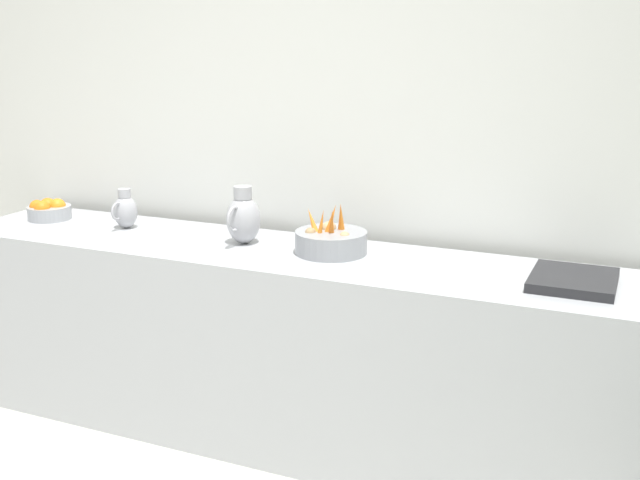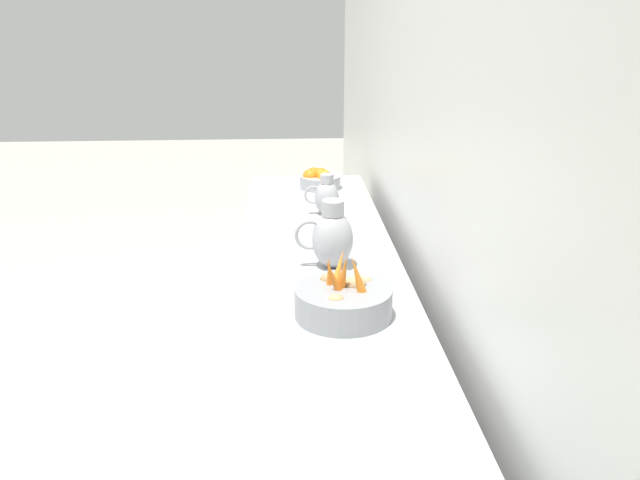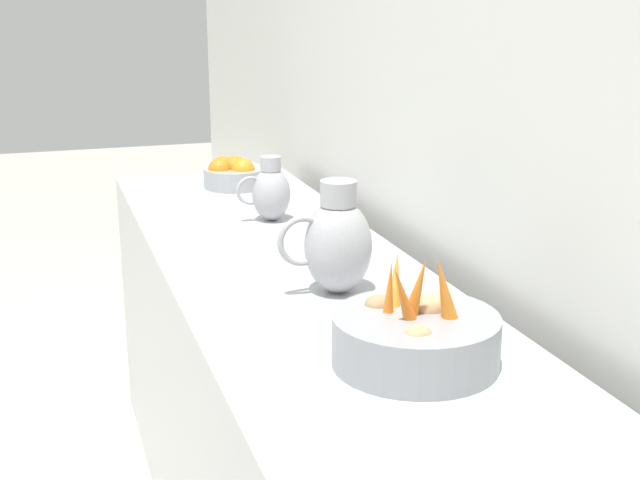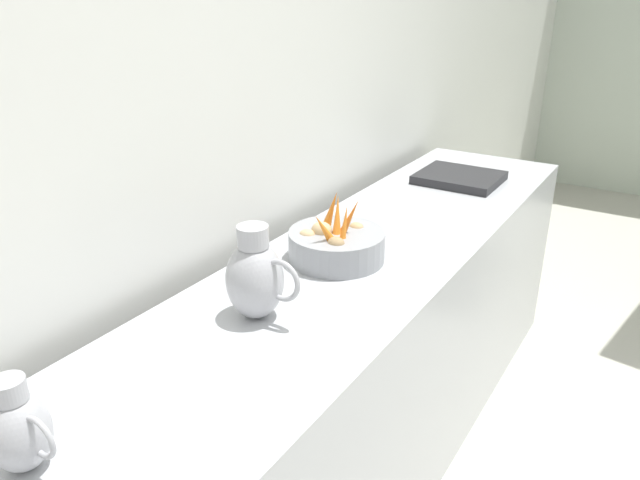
% 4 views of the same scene
% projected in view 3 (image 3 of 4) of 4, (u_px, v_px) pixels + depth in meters
% --- Properties ---
extents(vegetable_colander, '(0.30, 0.30, 0.21)m').
position_uv_depth(vegetable_colander, '(416.00, 337.00, 1.56)').
color(vegetable_colander, gray).
rests_on(vegetable_colander, prep_counter).
extents(orange_bowl, '(0.21, 0.21, 0.11)m').
position_uv_depth(orange_bowl, '(233.00, 174.00, 2.95)').
color(orange_bowl, '#9EA0A5').
rests_on(orange_bowl, prep_counter).
extents(metal_pitcher_tall, '(0.21, 0.15, 0.25)m').
position_uv_depth(metal_pitcher_tall, '(337.00, 243.00, 1.92)').
color(metal_pitcher_tall, '#A3A3A8').
rests_on(metal_pitcher_tall, prep_counter).
extents(metal_pitcher_short, '(0.16, 0.11, 0.19)m').
position_uv_depth(metal_pitcher_short, '(270.00, 192.00, 2.52)').
color(metal_pitcher_short, '#A3A3A8').
rests_on(metal_pitcher_short, prep_counter).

